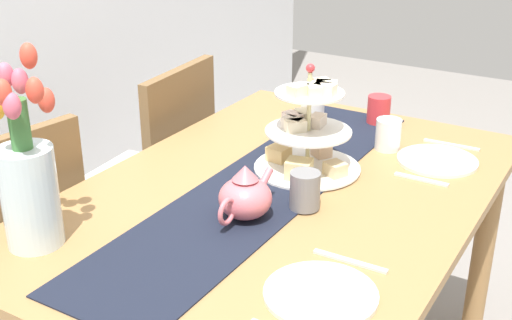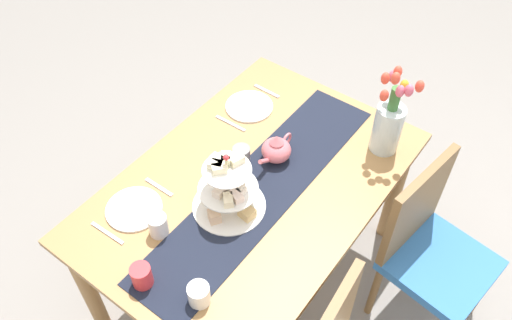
{
  "view_description": "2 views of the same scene",
  "coord_description": "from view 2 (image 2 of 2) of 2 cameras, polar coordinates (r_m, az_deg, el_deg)",
  "views": [
    {
      "loc": [
        -1.39,
        -0.76,
        1.54
      ],
      "look_at": [
        -0.04,
        0.05,
        0.85
      ],
      "focal_mm": 46.97,
      "sensor_mm": 36.0,
      "label": 1
    },
    {
      "loc": [
        1.15,
        0.88,
        2.48
      ],
      "look_at": [
        -0.08,
        -0.04,
        0.8
      ],
      "focal_mm": 37.3,
      "sensor_mm": 36.0,
      "label": 2
    }
  ],
  "objects": [
    {
      "name": "ground_plane",
      "position": [
        2.87,
        -0.32,
        -12.17
      ],
      "size": [
        8.0,
        8.0,
        0.0
      ],
      "primitive_type": "plane",
      "color": "gray"
    },
    {
      "name": "dining_table",
      "position": [
        2.34,
        -0.39,
        -4.19
      ],
      "size": [
        1.46,
        0.98,
        0.75
      ],
      "color": "#A37747",
      "rests_on": "ground_plane"
    },
    {
      "name": "chair_left",
      "position": [
        2.48,
        18.16,
        -8.82
      ],
      "size": [
        0.48,
        0.48,
        0.91
      ],
      "color": "brown",
      "rests_on": "ground_plane"
    },
    {
      "name": "table_runner",
      "position": [
        2.23,
        0.6,
        -3.02
      ],
      "size": [
        1.35,
        0.3,
        0.0
      ],
      "primitive_type": "cube",
      "color": "black",
      "rests_on": "dining_table"
    },
    {
      "name": "tiered_cake_stand",
      "position": [
        2.09,
        -2.94,
        -3.27
      ],
      "size": [
        0.3,
        0.3,
        0.3
      ],
      "color": "beige",
      "rests_on": "table_runner"
    },
    {
      "name": "teapot",
      "position": [
        2.3,
        2.21,
        1.16
      ],
      "size": [
        0.24,
        0.13,
        0.14
      ],
      "color": "#D66B75",
      "rests_on": "table_runner"
    },
    {
      "name": "tulip_vase",
      "position": [
        2.35,
        14.08,
        4.04
      ],
      "size": [
        0.15,
        0.17,
        0.45
      ],
      "color": "silver",
      "rests_on": "dining_table"
    },
    {
      "name": "cream_jug",
      "position": [
        1.92,
        -6.15,
        -14.15
      ],
      "size": [
        0.08,
        0.08,
        0.08
      ],
      "primitive_type": "cylinder",
      "color": "white",
      "rests_on": "dining_table"
    },
    {
      "name": "dinner_plate_left",
      "position": [
        2.58,
        -0.73,
        5.77
      ],
      "size": [
        0.23,
        0.23,
        0.01
      ],
      "primitive_type": "cylinder",
      "color": "white",
      "rests_on": "dining_table"
    },
    {
      "name": "fork_left",
      "position": [
        2.67,
        1.17,
        7.4
      ],
      "size": [
        0.02,
        0.15,
        0.01
      ],
      "primitive_type": "cube",
      "rotation": [
        0.0,
        0.0,
        -0.02
      ],
      "color": "silver",
      "rests_on": "dining_table"
    },
    {
      "name": "knife_left",
      "position": [
        2.5,
        -2.75,
        3.95
      ],
      "size": [
        0.02,
        0.17,
        0.01
      ],
      "primitive_type": "cube",
      "rotation": [
        0.0,
        0.0,
        0.01
      ],
      "color": "silver",
      "rests_on": "dining_table"
    },
    {
      "name": "dinner_plate_right",
      "position": [
        2.21,
        -12.95,
        -5.14
      ],
      "size": [
        0.23,
        0.23,
        0.01
      ],
      "primitive_type": "cylinder",
      "color": "white",
      "rests_on": "dining_table"
    },
    {
      "name": "fork_right",
      "position": [
        2.27,
        -10.36,
        -2.87
      ],
      "size": [
        0.02,
        0.15,
        0.01
      ],
      "primitive_type": "cube",
      "rotation": [
        0.0,
        0.0,
        0.0
      ],
      "color": "silver",
      "rests_on": "dining_table"
    },
    {
      "name": "knife_right",
      "position": [
        2.17,
        -15.66,
        -7.56
      ],
      "size": [
        0.02,
        0.17,
        0.01
      ],
      "primitive_type": "cube",
      "rotation": [
        0.0,
        0.0,
        0.03
      ],
      "color": "silver",
      "rests_on": "dining_table"
    },
    {
      "name": "mug_grey",
      "position": [
        2.28,
        -1.58,
        0.4
      ],
      "size": [
        0.08,
        0.08,
        0.09
      ],
      "primitive_type": "cylinder",
      "color": "slate",
      "rests_on": "table_runner"
    },
    {
      "name": "mug_white_text",
      "position": [
        2.09,
        -10.45,
        -6.89
      ],
      "size": [
        0.08,
        0.08,
        0.09
      ],
      "primitive_type": "cylinder",
      "color": "white",
      "rests_on": "dining_table"
    },
    {
      "name": "mug_orange",
      "position": [
        1.98,
        -12.17,
        -12.07
      ],
      "size": [
        0.08,
        0.08,
        0.09
      ],
      "primitive_type": "cylinder",
      "color": "red",
      "rests_on": "dining_table"
    }
  ]
}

